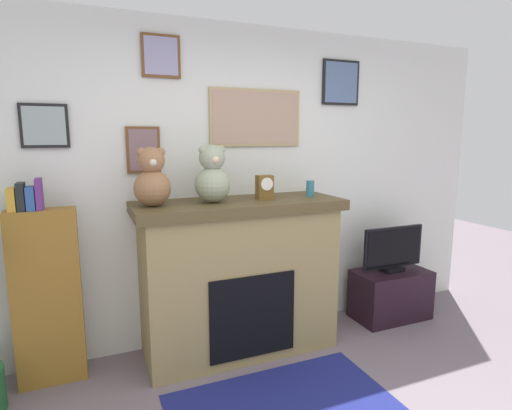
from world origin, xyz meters
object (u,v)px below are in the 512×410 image
(candle_jar, at_px, (310,188))
(teddy_bear_cream, at_px, (212,177))
(tv_stand, at_px, (390,294))
(teddy_bear_tan, at_px, (152,180))
(television, at_px, (393,250))
(bookshelf, at_px, (47,293))
(fireplace, at_px, (239,276))
(mantel_clock, at_px, (265,187))

(candle_jar, bearing_deg, teddy_bear_cream, -179.96)
(tv_stand, xyz_separation_m, teddy_bear_cream, (-1.74, -0.01, 1.19))
(teddy_bear_tan, bearing_deg, television, 0.11)
(candle_jar, height_order, teddy_bear_cream, teddy_bear_cream)
(bookshelf, xyz_separation_m, teddy_bear_tan, (0.72, -0.11, 0.76))
(fireplace, bearing_deg, teddy_bear_tan, -178.39)
(television, distance_m, mantel_clock, 1.47)
(tv_stand, height_order, mantel_clock, mantel_clock)
(fireplace, xyz_separation_m, mantel_clock, (0.21, -0.02, 0.70))
(teddy_bear_tan, bearing_deg, bookshelf, 171.68)
(candle_jar, bearing_deg, bookshelf, 176.98)
(tv_stand, bearing_deg, bookshelf, 178.02)
(television, distance_m, teddy_bear_tan, 2.30)
(tv_stand, bearing_deg, mantel_clock, -179.71)
(bookshelf, distance_m, tv_stand, 2.93)
(bookshelf, bearing_deg, fireplace, -3.65)
(tv_stand, bearing_deg, teddy_bear_tan, -179.85)
(fireplace, distance_m, teddy_bear_tan, 1.03)
(teddy_bear_tan, relative_size, teddy_bear_cream, 0.97)
(fireplace, xyz_separation_m, bookshelf, (-1.37, 0.09, 0.03))
(mantel_clock, bearing_deg, teddy_bear_cream, 179.90)
(fireplace, distance_m, teddy_bear_cream, 0.83)
(tv_stand, xyz_separation_m, mantel_clock, (-1.31, -0.01, 1.09))
(mantel_clock, distance_m, teddy_bear_cream, 0.43)
(candle_jar, distance_m, teddy_bear_cream, 0.84)
(television, height_order, mantel_clock, mantel_clock)
(mantel_clock, relative_size, teddy_bear_tan, 0.45)
(bookshelf, height_order, teddy_bear_tan, teddy_bear_tan)
(bookshelf, bearing_deg, teddy_bear_tan, -8.32)
(fireplace, height_order, mantel_clock, mantel_clock)
(mantel_clock, bearing_deg, candle_jar, 0.18)
(candle_jar, bearing_deg, tv_stand, 0.33)
(fireplace, bearing_deg, teddy_bear_cream, -175.10)
(mantel_clock, height_order, teddy_bear_tan, teddy_bear_tan)
(candle_jar, relative_size, mantel_clock, 0.69)
(fireplace, height_order, television, fireplace)
(television, relative_size, candle_jar, 4.95)
(mantel_clock, bearing_deg, tv_stand, 0.29)
(bookshelf, xyz_separation_m, television, (2.90, -0.10, 0.02))
(fireplace, height_order, teddy_bear_tan, teddy_bear_tan)
(television, xyz_separation_m, candle_jar, (-0.90, -0.00, 0.62))
(candle_jar, height_order, teddy_bear_tan, teddy_bear_tan)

